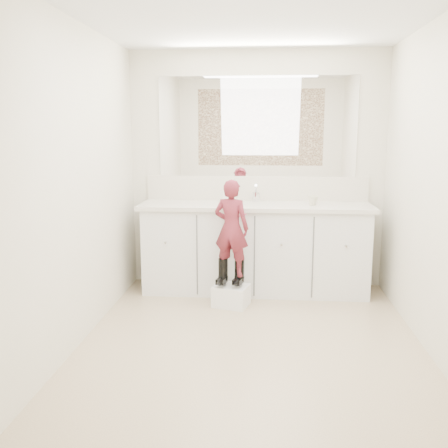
{
  "coord_description": "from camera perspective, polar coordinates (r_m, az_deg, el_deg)",
  "views": [
    {
      "loc": [
        0.09,
        -3.66,
        1.6
      ],
      "look_at": [
        -0.27,
        0.67,
        0.79
      ],
      "focal_mm": 40.0,
      "sensor_mm": 36.0,
      "label": 1
    }
  ],
  "objects": [
    {
      "name": "backsplash",
      "position": [
        5.18,
        3.71,
        4.09
      ],
      "size": [
        2.28,
        0.03,
        0.25
      ],
      "primitive_type": "cube",
      "color": "beige",
      "rests_on": "countertop"
    },
    {
      "name": "ceiling",
      "position": [
        3.75,
        3.49,
        22.91
      ],
      "size": [
        3.0,
        3.0,
        0.0
      ],
      "primitive_type": "plane",
      "rotation": [
        3.14,
        0.0,
        0.0
      ],
      "color": "white",
      "rests_on": "wall_back"
    },
    {
      "name": "mirror",
      "position": [
        5.15,
        3.79,
        11.02
      ],
      "size": [
        2.0,
        0.02,
        1.0
      ],
      "primitive_type": "cube",
      "color": "white",
      "rests_on": "wall_back"
    },
    {
      "name": "step_stool",
      "position": [
        4.67,
        0.83,
        -8.18
      ],
      "size": [
        0.36,
        0.33,
        0.2
      ],
      "primitive_type": "cube",
      "rotation": [
        0.0,
        0.0,
        -0.27
      ],
      "color": "white",
      "rests_on": "floor"
    },
    {
      "name": "soap_bottle",
      "position": [
        4.88,
        0.36,
        3.41
      ],
      "size": [
        0.1,
        0.1,
        0.2
      ],
      "primitive_type": "imported",
      "rotation": [
        0.0,
        0.0,
        0.1
      ],
      "color": "white",
      "rests_on": "countertop"
    },
    {
      "name": "toddler",
      "position": [
        4.5,
        0.85,
        -0.46
      ],
      "size": [
        0.37,
        0.29,
        0.88
      ],
      "primitive_type": "imported",
      "rotation": [
        0.0,
        0.0,
        2.87
      ],
      "color": "#B03640",
      "rests_on": "step_stool"
    },
    {
      "name": "cup",
      "position": [
        4.92,
        10.11,
        2.66
      ],
      "size": [
        0.11,
        0.11,
        0.09
      ],
      "primitive_type": "imported",
      "rotation": [
        0.0,
        0.0,
        0.16
      ],
      "color": "beige",
      "rests_on": "countertop"
    },
    {
      "name": "wall_right",
      "position": [
        3.87,
        22.93,
        3.83
      ],
      "size": [
        0.0,
        3.0,
        3.0
      ],
      "primitive_type": "plane",
      "rotation": [
        1.57,
        0.0,
        -1.57
      ],
      "color": "beige",
      "rests_on": "floor"
    },
    {
      "name": "wall_left",
      "position": [
        3.94,
        -16.05,
        4.35
      ],
      "size": [
        0.0,
        3.0,
        3.0
      ],
      "primitive_type": "plane",
      "rotation": [
        1.57,
        0.0,
        1.57
      ],
      "color": "beige",
      "rests_on": "floor"
    },
    {
      "name": "toothbrush",
      "position": [
        4.48,
        1.74,
        0.9
      ],
      "size": [
        0.13,
        0.05,
        0.06
      ],
      "primitive_type": "cylinder",
      "rotation": [
        0.0,
        1.22,
        -0.27
      ],
      "color": "#D95484",
      "rests_on": "toddler"
    },
    {
      "name": "boot_right",
      "position": [
        4.6,
        1.77,
        -5.54
      ],
      "size": [
        0.14,
        0.19,
        0.26
      ],
      "primitive_type": null,
      "rotation": [
        0.0,
        0.0,
        -0.27
      ],
      "color": "black",
      "rests_on": "step_stool"
    },
    {
      "name": "faucet",
      "position": [
        5.08,
        3.67,
        3.11
      ],
      "size": [
        0.08,
        0.08,
        0.1
      ],
      "primitive_type": "cylinder",
      "color": "silver",
      "rests_on": "countertop"
    },
    {
      "name": "dot_panel",
      "position": [
        2.17,
        2.33,
        11.89
      ],
      "size": [
        2.0,
        0.01,
        1.2
      ],
      "primitive_type": "cube",
      "color": "#472819",
      "rests_on": "wall_front"
    },
    {
      "name": "wall_front",
      "position": [
        2.2,
        2.23,
        0.08
      ],
      "size": [
        2.6,
        0.0,
        2.6
      ],
      "primitive_type": "plane",
      "rotation": [
        -1.57,
        0.0,
        0.0
      ],
      "color": "beige",
      "rests_on": "floor"
    },
    {
      "name": "boot_left",
      "position": [
        4.61,
        -0.1,
        -5.5
      ],
      "size": [
        0.14,
        0.19,
        0.26
      ],
      "primitive_type": null,
      "rotation": [
        0.0,
        0.0,
        -0.27
      ],
      "color": "black",
      "rests_on": "step_stool"
    },
    {
      "name": "countertop",
      "position": [
        4.92,
        3.62,
        2.05
      ],
      "size": [
        2.28,
        0.58,
        0.04
      ],
      "primitive_type": "cube",
      "color": "beige",
      "rests_on": "vanity_cabinet"
    },
    {
      "name": "vanity_cabinet",
      "position": [
        5.02,
        3.57,
        -2.95
      ],
      "size": [
        2.2,
        0.55,
        0.85
      ],
      "primitive_type": "cube",
      "color": "silver",
      "rests_on": "floor"
    },
    {
      "name": "floor",
      "position": [
        3.99,
        3.1,
        -13.04
      ],
      "size": [
        3.0,
        3.0,
        0.0
      ],
      "primitive_type": "plane",
      "color": "#998064",
      "rests_on": "ground"
    },
    {
      "name": "wall_back",
      "position": [
        5.17,
        3.73,
        6.14
      ],
      "size": [
        2.6,
        0.0,
        2.6
      ],
      "primitive_type": "plane",
      "rotation": [
        1.57,
        0.0,
        0.0
      ],
      "color": "beige",
      "rests_on": "floor"
    }
  ]
}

